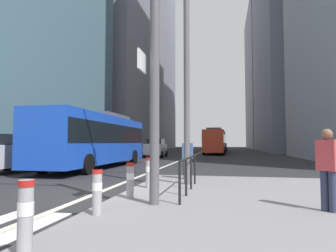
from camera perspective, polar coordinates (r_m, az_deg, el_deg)
name	(u,v)px	position (r m, az deg, el deg)	size (l,w,h in m)	color
ground_plane	(186,158)	(28.49, 3.47, -6.36)	(160.00, 160.00, 0.00)	#28282B
median_island	(301,206)	(7.53, 24.71, -14.09)	(9.00, 10.00, 0.15)	gray
lane_centre_line	(196,154)	(38.41, 5.47, -5.55)	(0.20, 80.00, 0.01)	beige
office_tower_left_mid	(115,20)	(58.29, -10.30, 19.83)	(13.19, 24.60, 48.75)	gray
office_tower_left_far	(150,57)	(80.81, -3.63, 13.37)	(10.66, 20.40, 49.40)	slate
office_tower_right_mid	(300,26)	(59.13, 24.45, 17.50)	(13.86, 25.00, 44.47)	slate
office_tower_right_far	(274,79)	(84.74, 20.09, 8.72)	(13.55, 24.57, 37.78)	gray
city_bus_blue_oncoming	(97,138)	(18.24, -13.76, -2.23)	(2.72, 11.26, 3.40)	blue
sedan_white_oncoming	(1,154)	(16.52, -30.01, -4.71)	(2.15, 4.35, 1.94)	silver
city_bus_red_receding	(215,140)	(39.61, 9.23, -2.81)	(2.89, 10.73, 3.40)	red
car_oncoming_mid	(156,148)	(30.83, -2.42, -4.29)	(2.21, 4.37, 1.94)	silver
car_receding_near	(221,146)	(53.18, 10.42, -3.82)	(2.14, 4.46, 1.94)	#232838
car_receding_far	(219,146)	(53.12, 9.91, -3.83)	(2.10, 4.07, 1.94)	black
traffic_signal_gantry	(59,36)	(7.97, -20.65, 16.26)	(7.16, 0.65, 6.00)	#515156
street_lamp_post	(186,33)	(10.43, 3.65, 17.83)	(5.50, 0.32, 8.00)	#56565B
bollard_front	(25,214)	(4.09, -26.20, -15.16)	(0.20, 0.20, 0.92)	#99999E
bollard_left	(97,189)	(5.84, -13.74, -11.99)	(0.20, 0.20, 0.86)	#99999E
bollard_right	(130,178)	(7.44, -7.43, -10.16)	(0.20, 0.20, 0.86)	#99999E
bollard_back	(149,171)	(9.02, -3.82, -8.80)	(0.20, 0.20, 0.91)	#99999E
pedestrian_railing	(189,167)	(8.17, 4.09, -8.05)	(0.06, 3.34, 0.98)	black
pedestrian_waiting	(188,156)	(11.11, 3.86, -5.94)	(0.40, 0.28, 1.57)	black
pedestrian_walking	(328,165)	(6.71, 28.89, -6.80)	(0.44, 0.44, 1.66)	#2D334C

